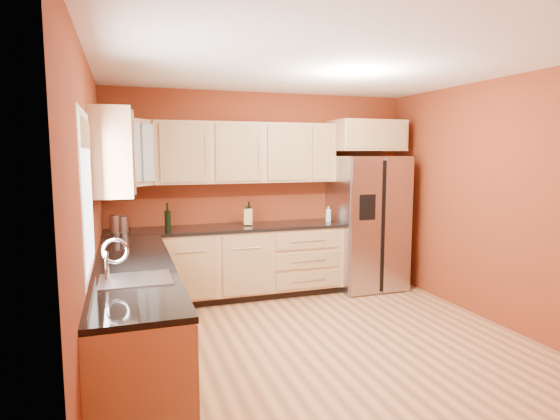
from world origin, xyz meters
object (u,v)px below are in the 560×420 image
(canister_left, at_px, (115,224))
(wine_bottle_a, at_px, (168,217))
(refrigerator, at_px, (367,222))
(soap_dispenser, at_px, (328,214))
(knife_block, at_px, (248,217))

(canister_left, height_order, wine_bottle_a, wine_bottle_a)
(refrigerator, xyz_separation_m, soap_dispenser, (-0.55, 0.03, 0.13))
(canister_left, relative_size, soap_dispenser, 0.96)
(refrigerator, relative_size, canister_left, 8.91)
(soap_dispenser, bearing_deg, knife_block, 176.42)
(canister_left, xyz_separation_m, knife_block, (1.58, 0.06, 0.00))
(wine_bottle_a, xyz_separation_m, soap_dispenser, (2.07, 0.04, -0.06))
(refrigerator, xyz_separation_m, knife_block, (-1.62, 0.10, 0.13))
(soap_dispenser, bearing_deg, canister_left, 179.79)
(refrigerator, bearing_deg, wine_bottle_a, -179.93)
(wine_bottle_a, relative_size, soap_dispenser, 1.57)
(knife_block, height_order, soap_dispenser, soap_dispenser)
(wine_bottle_a, height_order, soap_dispenser, wine_bottle_a)
(refrigerator, height_order, soap_dispenser, refrigerator)
(canister_left, xyz_separation_m, soap_dispenser, (2.65, -0.01, 0.00))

